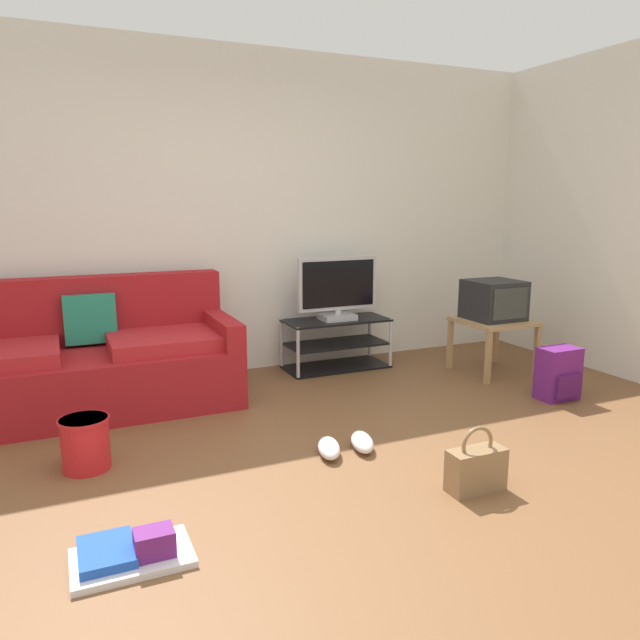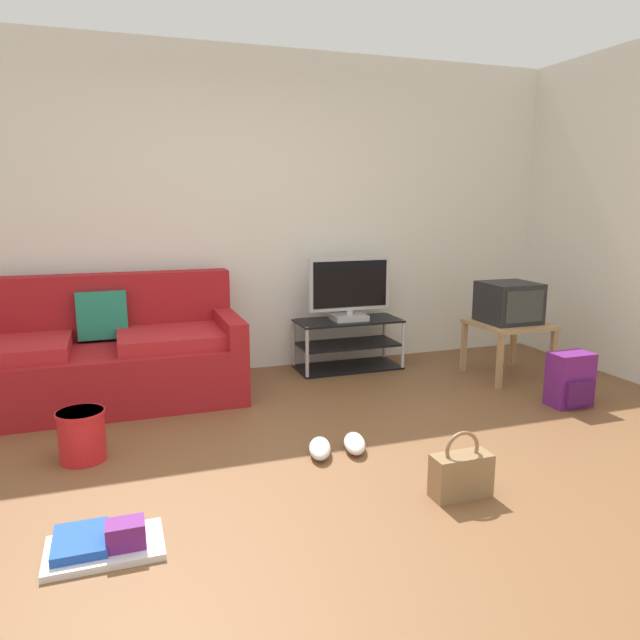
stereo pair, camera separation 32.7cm
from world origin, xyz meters
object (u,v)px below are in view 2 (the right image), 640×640
(tv_stand, at_px, (348,344))
(flat_tv, at_px, (349,289))
(crt_tv, at_px, (509,302))
(cleaning_bucket, at_px, (82,434))
(couch, at_px, (96,358))
(floor_tray, at_px, (103,543))
(handbag, at_px, (461,474))
(sneakers_pair, at_px, (337,446))
(backpack, at_px, (570,380))
(side_table, at_px, (508,330))

(tv_stand, xyz_separation_m, flat_tv, (0.00, -0.02, 0.49))
(flat_tv, height_order, crt_tv, flat_tv)
(crt_tv, height_order, cleaning_bucket, crt_tv)
(cleaning_bucket, bearing_deg, couch, 86.54)
(tv_stand, distance_m, floor_tray, 3.06)
(handbag, xyz_separation_m, cleaning_bucket, (-1.81, 1.08, 0.04))
(crt_tv, bearing_deg, handbag, -131.53)
(flat_tv, height_order, cleaning_bucket, flat_tv)
(crt_tv, relative_size, sneakers_pair, 1.01)
(couch, distance_m, flat_tv, 2.12)
(backpack, height_order, cleaning_bucket, backpack)
(tv_stand, bearing_deg, crt_tv, -29.42)
(crt_tv, relative_size, floor_tray, 0.88)
(tv_stand, relative_size, sneakers_pair, 2.18)
(couch, relative_size, backpack, 5.30)
(floor_tray, bearing_deg, flat_tv, 48.11)
(side_table, distance_m, crt_tv, 0.23)
(flat_tv, distance_m, backpack, 1.90)
(tv_stand, xyz_separation_m, sneakers_pair, (-0.73, -1.67, -0.18))
(sneakers_pair, xyz_separation_m, floor_tray, (-1.30, -0.62, -0.00))
(tv_stand, relative_size, crt_tv, 2.15)
(couch, xyz_separation_m, side_table, (3.25, -0.47, 0.07))
(flat_tv, xyz_separation_m, sneakers_pair, (-0.73, -1.65, -0.67))
(flat_tv, relative_size, floor_tray, 1.52)
(cleaning_bucket, xyz_separation_m, floor_tray, (0.12, -1.00, -0.12))
(backpack, distance_m, cleaning_bucket, 3.30)
(sneakers_pair, bearing_deg, crt_tv, 27.87)
(flat_tv, xyz_separation_m, cleaning_bucket, (-2.15, -1.26, -0.55))
(flat_tv, relative_size, side_table, 1.28)
(crt_tv, height_order, sneakers_pair, crt_tv)
(crt_tv, bearing_deg, flat_tv, 151.42)
(couch, height_order, crt_tv, couch)
(cleaning_bucket, bearing_deg, crt_tv, 10.59)
(couch, bearing_deg, flat_tv, 5.13)
(backpack, xyz_separation_m, cleaning_bucket, (-3.30, 0.16, -0.04))
(tv_stand, xyz_separation_m, side_table, (1.17, -0.68, 0.18))
(backpack, relative_size, floor_tray, 0.82)
(side_table, xyz_separation_m, cleaning_bucket, (-3.32, -0.60, -0.24))
(couch, xyz_separation_m, flat_tv, (2.08, 0.19, 0.38))
(side_table, bearing_deg, backpack, -91.48)
(backpack, bearing_deg, sneakers_pair, 164.98)
(crt_tv, height_order, floor_tray, crt_tv)
(flat_tv, distance_m, floor_tray, 3.11)
(tv_stand, distance_m, cleaning_bucket, 2.50)
(crt_tv, distance_m, sneakers_pair, 2.23)
(flat_tv, bearing_deg, sneakers_pair, -114.03)
(backpack, xyz_separation_m, sneakers_pair, (-1.88, -0.23, -0.15))
(flat_tv, distance_m, cleaning_bucket, 2.55)
(flat_tv, relative_size, backpack, 1.87)
(couch, height_order, side_table, couch)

